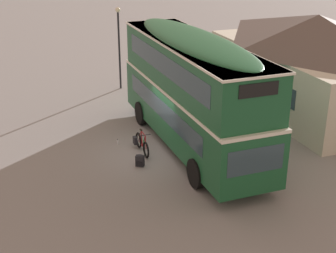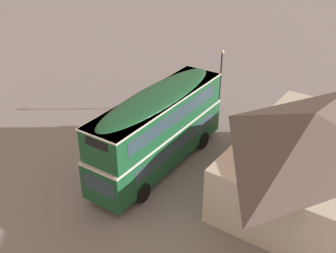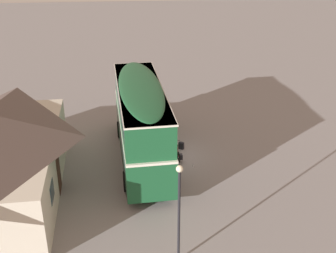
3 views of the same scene
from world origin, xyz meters
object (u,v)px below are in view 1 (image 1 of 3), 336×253
Objects in this scene: backpack_on_ground at (140,160)px; street_lamp at (119,39)px; touring_bicycle at (141,144)px; water_bottle_clear_plastic at (118,142)px; double_decker_bus at (192,88)px.

backpack_on_ground is 0.11× the size of street_lamp.
touring_bicycle is 3.42× the size of backpack_on_ground.
touring_bicycle reaches higher than water_bottle_clear_plastic.
double_decker_bus reaches higher than water_bottle_clear_plastic.
street_lamp is at bearing 166.98° from water_bottle_clear_plastic.
touring_bicycle is at bearing 35.90° from water_bottle_clear_plastic.
touring_bicycle is (-0.14, -2.13, -2.27)m from double_decker_bus.
double_decker_bus reaches higher than backpack_on_ground.
water_bottle_clear_plastic is at bearing -144.10° from touring_bicycle.
touring_bicycle is at bearing -93.81° from double_decker_bus.
water_bottle_clear_plastic is (-1.09, -0.79, -0.27)m from touring_bicycle.
backpack_on_ground reaches higher than water_bottle_clear_plastic.
backpack_on_ground is at bearing -66.44° from double_decker_bus.
double_decker_bus is 2.28× the size of street_lamp.
water_bottle_clear_plastic is 8.27m from street_lamp.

